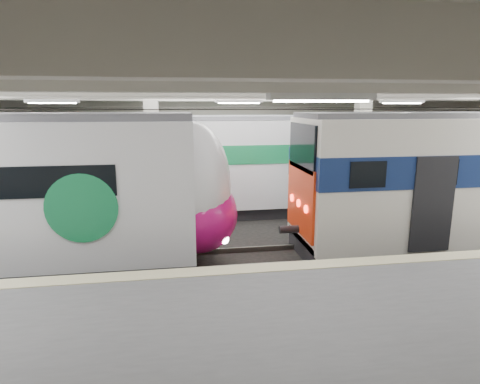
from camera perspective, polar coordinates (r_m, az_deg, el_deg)
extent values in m
cube|color=black|center=(12.96, 1.21, -9.82)|extent=(36.00, 24.00, 0.10)
cube|color=silver|center=(12.03, 1.33, 15.73)|extent=(36.00, 24.00, 0.20)
cube|color=beige|center=(22.02, -3.36, 6.87)|extent=(30.00, 0.10, 5.50)
cube|color=#565659|center=(7.15, 11.34, -24.75)|extent=(30.00, 7.00, 1.10)
cube|color=beige|center=(9.58, 4.71, -10.60)|extent=(30.00, 0.50, 0.02)
cube|color=beige|center=(14.99, -12.20, 4.05)|extent=(0.50, 0.50, 5.50)
cube|color=beige|center=(16.57, 16.69, 4.58)|extent=(0.50, 0.50, 5.50)
cube|color=beige|center=(12.01, 1.33, 14.30)|extent=(30.00, 18.00, 0.50)
cube|color=#59544C|center=(12.91, 1.21, -9.28)|extent=(30.00, 1.52, 0.16)
cube|color=#59544C|center=(18.08, -1.85, -2.93)|extent=(30.00, 1.52, 0.16)
cylinder|color=black|center=(12.01, 1.31, 11.68)|extent=(30.00, 0.03, 0.03)
cylinder|color=black|center=(17.45, -1.95, 11.88)|extent=(30.00, 0.03, 0.03)
cube|color=white|center=(10.05, 3.39, 12.79)|extent=(26.00, 8.40, 0.12)
ellipsoid|color=silver|center=(12.06, -6.75, 0.86)|extent=(2.31, 2.85, 3.83)
ellipsoid|color=#B90F64|center=(12.27, -6.09, -3.06)|extent=(2.45, 2.91, 2.35)
cylinder|color=#177F47|center=(10.93, -21.60, -2.19)|extent=(1.80, 0.06, 1.80)
cube|color=red|center=(12.75, 8.59, -1.05)|extent=(0.08, 2.58, 2.16)
cube|color=black|center=(12.47, 8.84, 6.35)|extent=(0.08, 2.42, 1.42)
cube|color=silver|center=(17.52, -11.57, 3.91)|extent=(13.65, 2.91, 3.69)
cube|color=#177F47|center=(17.45, -11.64, 5.49)|extent=(13.69, 2.97, 0.78)
cube|color=#4C4C51|center=(17.35, -11.85, 10.27)|extent=(13.64, 2.42, 0.16)
cube|color=black|center=(17.92, -11.29, -2.58)|extent=(13.64, 2.62, 0.60)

